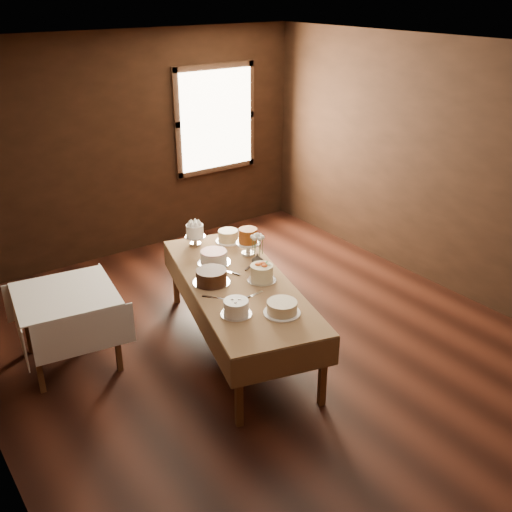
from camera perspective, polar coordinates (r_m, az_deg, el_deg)
The scene contains 21 objects.
floor at distance 5.86m, azimuth 1.15°, elevation -9.13°, with size 5.00×6.00×0.01m, color black.
ceiling at distance 4.87m, azimuth 1.45°, elevation 19.27°, with size 5.00×6.00×0.01m, color beige.
wall_back at distance 7.70m, azimuth -12.44°, elevation 10.27°, with size 5.00×0.02×2.80m, color black.
wall_right at distance 6.92m, azimuth 18.27°, elevation 7.95°, with size 0.02×6.00×2.80m, color black.
window at distance 8.18m, azimuth -3.88°, elevation 13.10°, with size 1.10×0.05×1.30m, color #FFEABF.
display_table at distance 5.57m, azimuth -1.73°, elevation -2.96°, with size 1.50×2.51×0.73m.
side_table at distance 5.64m, azimuth -18.01°, elevation -4.20°, with size 0.99×0.99×0.74m.
cake_meringue at distance 6.31m, azimuth -5.95°, elevation 2.02°, with size 0.26×0.26×0.24m.
cake_speckled at distance 6.38m, azimuth -2.72°, elevation 1.92°, with size 0.29×0.29×0.13m.
cake_lattice at distance 5.89m, azimuth -4.11°, elevation -0.18°, with size 0.34×0.34×0.12m.
cake_caramel at distance 6.05m, azimuth -0.79°, elevation 1.28°, with size 0.26×0.26×0.29m.
cake_chocolate at distance 5.50m, azimuth -4.36°, elevation -2.04°, with size 0.35×0.35×0.14m.
cake_flowers at distance 5.52m, azimuth 0.56°, elevation -1.71°, with size 0.28×0.28×0.16m.
cake_swirl at distance 4.98m, azimuth -1.95°, elevation -5.08°, with size 0.27×0.27×0.14m.
cake_cream at distance 5.01m, azimuth 2.54°, elevation -5.06°, with size 0.32×0.32×0.11m.
cake_server_a at distance 5.32m, azimuth 0.03°, elevation -3.68°, with size 0.24×0.03×0.01m, color silver.
cake_server_c at distance 5.74m, azimuth -2.90°, elevation -1.46°, with size 0.24×0.03×0.01m, color silver.
cake_server_d at distance 5.87m, azimuth -0.32°, elevation -0.78°, with size 0.24×0.03×0.01m, color silver.
cake_server_e at distance 5.26m, azimuth -3.54°, elevation -4.12°, with size 0.24×0.03×0.01m, color silver.
flower_vase at distance 5.84m, azimuth 0.14°, elevation -0.34°, with size 0.12×0.12×0.12m, color #2D2823.
flower_bouquet at distance 5.76m, azimuth 0.14°, elevation 1.29°, with size 0.14×0.14×0.20m, color white, non-canonical shape.
Camera 1 is at (-2.91, -3.87, 3.29)m, focal length 41.17 mm.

